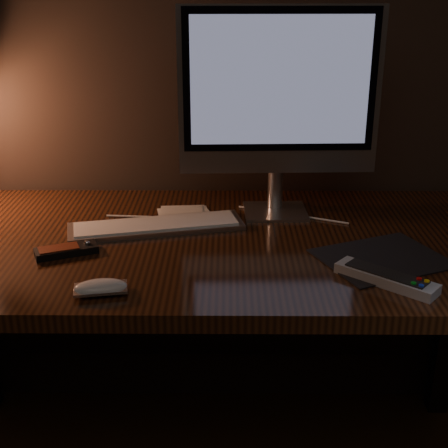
{
  "coord_description": "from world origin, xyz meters",
  "views": [
    {
      "loc": [
        0.05,
        0.45,
        1.34
      ],
      "look_at": [
        0.04,
        1.73,
        0.84
      ],
      "focal_mm": 50.0,
      "sensor_mm": 36.0,
      "label": 1
    }
  ],
  "objects_px": {
    "desk": "(209,273)",
    "keyboard": "(156,226)",
    "media_remote": "(66,250)",
    "mouse": "(101,289)",
    "tv_remote": "(386,278)",
    "monitor": "(279,96)"
  },
  "relations": [
    {
      "from": "desk",
      "to": "monitor",
      "type": "xyz_separation_m",
      "value": [
        0.18,
        0.11,
        0.45
      ]
    },
    {
      "from": "keyboard",
      "to": "media_remote",
      "type": "distance_m",
      "value": 0.25
    },
    {
      "from": "tv_remote",
      "to": "monitor",
      "type": "bearing_deg",
      "value": 156.07
    },
    {
      "from": "tv_remote",
      "to": "desk",
      "type": "bearing_deg",
      "value": -178.67
    },
    {
      "from": "desk",
      "to": "keyboard",
      "type": "height_order",
      "value": "keyboard"
    },
    {
      "from": "desk",
      "to": "tv_remote",
      "type": "xyz_separation_m",
      "value": [
        0.38,
        -0.31,
        0.14
      ]
    },
    {
      "from": "keyboard",
      "to": "monitor",
      "type": "bearing_deg",
      "value": 6.68
    },
    {
      "from": "desk",
      "to": "media_remote",
      "type": "height_order",
      "value": "media_remote"
    },
    {
      "from": "monitor",
      "to": "tv_remote",
      "type": "bearing_deg",
      "value": -66.36
    },
    {
      "from": "keyboard",
      "to": "mouse",
      "type": "height_order",
      "value": "mouse"
    },
    {
      "from": "mouse",
      "to": "tv_remote",
      "type": "distance_m",
      "value": 0.59
    },
    {
      "from": "media_remote",
      "to": "mouse",
      "type": "bearing_deg",
      "value": -82.02
    },
    {
      "from": "monitor",
      "to": "tv_remote",
      "type": "xyz_separation_m",
      "value": [
        0.2,
        -0.42,
        -0.31
      ]
    },
    {
      "from": "keyboard",
      "to": "mouse",
      "type": "bearing_deg",
      "value": -115.22
    },
    {
      "from": "desk",
      "to": "monitor",
      "type": "bearing_deg",
      "value": 31.29
    },
    {
      "from": "desk",
      "to": "keyboard",
      "type": "relative_size",
      "value": 3.63
    },
    {
      "from": "desk",
      "to": "monitor",
      "type": "distance_m",
      "value": 0.49
    },
    {
      "from": "mouse",
      "to": "media_remote",
      "type": "bearing_deg",
      "value": 110.83
    },
    {
      "from": "desk",
      "to": "tv_remote",
      "type": "height_order",
      "value": "tv_remote"
    },
    {
      "from": "mouse",
      "to": "tv_remote",
      "type": "xyz_separation_m",
      "value": [
        0.59,
        0.05,
        0.0
      ]
    },
    {
      "from": "media_remote",
      "to": "tv_remote",
      "type": "bearing_deg",
      "value": -34.65
    },
    {
      "from": "keyboard",
      "to": "media_remote",
      "type": "height_order",
      "value": "media_remote"
    }
  ]
}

